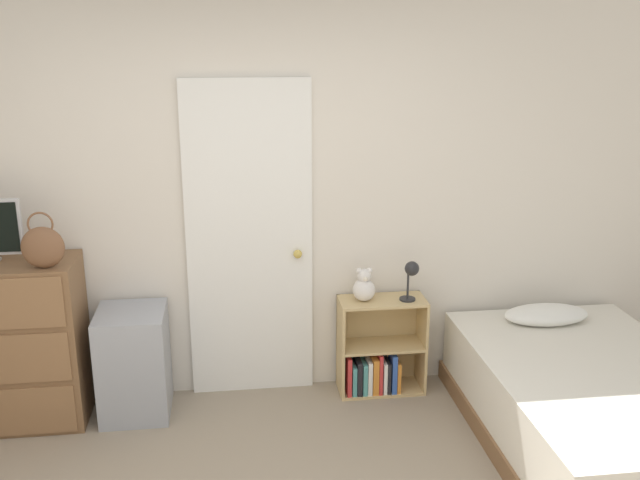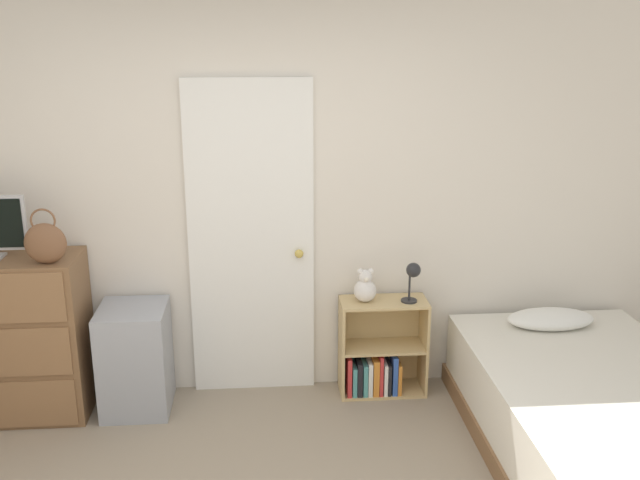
# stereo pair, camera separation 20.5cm
# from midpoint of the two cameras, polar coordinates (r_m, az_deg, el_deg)

# --- Properties ---
(wall_back) EXTENTS (10.00, 0.06, 2.55)m
(wall_back) POSITION_cam_midpoint_polar(r_m,az_deg,el_deg) (4.54, -7.40, 2.99)
(wall_back) COLOR silver
(wall_back) RESTS_ON ground_plane
(door_closed) EXTENTS (0.80, 0.09, 2.05)m
(door_closed) POSITION_cam_midpoint_polar(r_m,az_deg,el_deg) (4.55, -6.94, -0.21)
(door_closed) COLOR white
(door_closed) RESTS_ON ground_plane
(dresser) EXTENTS (0.92, 0.45, 1.02)m
(dresser) POSITION_cam_midpoint_polar(r_m,az_deg,el_deg) (4.75, -25.06, -7.57)
(dresser) COLOR brown
(dresser) RESTS_ON ground_plane
(handbag) EXTENTS (0.24, 0.11, 0.33)m
(handbag) POSITION_cam_midpoint_polar(r_m,az_deg,el_deg) (4.33, -22.57, -0.51)
(handbag) COLOR brown
(handbag) RESTS_ON dresser
(storage_bin) EXTENTS (0.41, 0.44, 0.68)m
(storage_bin) POSITION_cam_midpoint_polar(r_m,az_deg,el_deg) (4.65, -15.90, -9.43)
(storage_bin) COLOR #999EA8
(storage_bin) RESTS_ON ground_plane
(bookshelf) EXTENTS (0.56, 0.26, 0.64)m
(bookshelf) POSITION_cam_midpoint_polar(r_m,az_deg,el_deg) (4.79, 3.30, -9.34)
(bookshelf) COLOR tan
(bookshelf) RESTS_ON ground_plane
(teddy_bear) EXTENTS (0.15, 0.15, 0.22)m
(teddy_bear) POSITION_cam_midpoint_polar(r_m,az_deg,el_deg) (4.58, 2.26, -3.76)
(teddy_bear) COLOR silver
(teddy_bear) RESTS_ON bookshelf
(desk_lamp) EXTENTS (0.12, 0.11, 0.27)m
(desk_lamp) POSITION_cam_midpoint_polar(r_m,az_deg,el_deg) (4.57, 6.03, -2.67)
(desk_lamp) COLOR #262628
(desk_lamp) RESTS_ON bookshelf
(bed) EXTENTS (1.24, 1.92, 0.60)m
(bed) POSITION_cam_midpoint_polar(r_m,az_deg,el_deg) (4.44, 19.73, -12.49)
(bed) COLOR brown
(bed) RESTS_ON ground_plane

